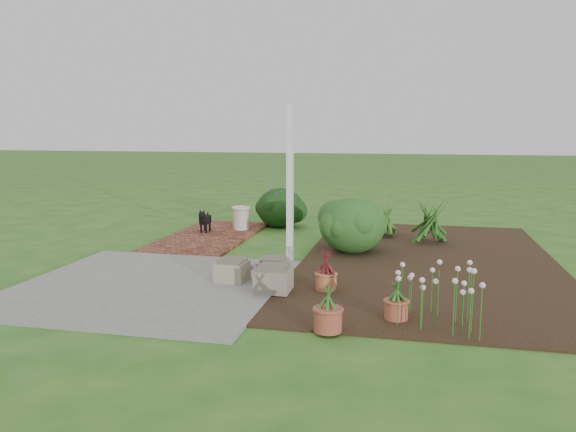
% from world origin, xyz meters
% --- Properties ---
extents(ground, '(80.00, 80.00, 0.00)m').
position_xyz_m(ground, '(0.00, 0.00, 0.00)').
color(ground, '#28601E').
rests_on(ground, ground).
extents(concrete_patio, '(3.50, 3.50, 0.04)m').
position_xyz_m(concrete_patio, '(-1.25, -1.75, 0.02)').
color(concrete_patio, slate).
rests_on(concrete_patio, ground).
extents(brick_path, '(1.60, 3.50, 0.04)m').
position_xyz_m(brick_path, '(-1.70, 1.75, 0.02)').
color(brick_path, '#5F2A1E').
rests_on(brick_path, ground).
extents(garden_bed, '(4.00, 7.00, 0.03)m').
position_xyz_m(garden_bed, '(2.50, 0.50, 0.01)').
color(garden_bed, black).
rests_on(garden_bed, ground).
extents(veranda_post, '(0.10, 0.10, 2.50)m').
position_xyz_m(veranda_post, '(0.30, 0.10, 1.25)').
color(veranda_post, white).
rests_on(veranda_post, ground).
extents(stone_trough_near, '(0.45, 0.45, 0.30)m').
position_xyz_m(stone_trough_near, '(0.48, -1.70, 0.19)').
color(stone_trough_near, '#76695A').
rests_on(stone_trough_near, concrete_patio).
extents(stone_trough_mid, '(0.47, 0.47, 0.28)m').
position_xyz_m(stone_trough_mid, '(0.35, -1.18, 0.18)').
color(stone_trough_mid, '#7B6B5B').
rests_on(stone_trough_mid, concrete_patio).
extents(stone_trough_far, '(0.42, 0.42, 0.27)m').
position_xyz_m(stone_trough_far, '(-0.20, -1.35, 0.17)').
color(stone_trough_far, gray).
rests_on(stone_trough_far, concrete_patio).
extents(black_dog, '(0.18, 0.52, 0.45)m').
position_xyz_m(black_dog, '(-1.91, 2.04, 0.31)').
color(black_dog, black).
rests_on(black_dog, brick_path).
extents(cream_ceramic_urn, '(0.38, 0.38, 0.46)m').
position_xyz_m(cream_ceramic_urn, '(-1.30, 2.55, 0.27)').
color(cream_ceramic_urn, beige).
rests_on(cream_ceramic_urn, brick_path).
extents(evergreen_shrub, '(1.19, 1.19, 0.96)m').
position_xyz_m(evergreen_shrub, '(1.21, 0.96, 0.51)').
color(evergreen_shrub, '#184415').
rests_on(evergreen_shrub, garden_bed).
extents(agapanthus_clump_back, '(1.25, 1.25, 0.93)m').
position_xyz_m(agapanthus_clump_back, '(2.53, 2.03, 0.50)').
color(agapanthus_clump_back, '#0F350A').
rests_on(agapanthus_clump_back, garden_bed).
extents(agapanthus_clump_front, '(1.20, 1.20, 0.82)m').
position_xyz_m(agapanthus_clump_front, '(1.65, 2.46, 0.44)').
color(agapanthus_clump_front, '#17390D').
rests_on(agapanthus_clump_front, garden_bed).
extents(pink_flower_patch, '(1.26, 1.26, 0.69)m').
position_xyz_m(pink_flower_patch, '(2.56, -2.48, 0.38)').
color(pink_flower_patch, '#113D0F').
rests_on(pink_flower_patch, garden_bed).
extents(terracotta_pot_bronze, '(0.37, 0.37, 0.23)m').
position_xyz_m(terracotta_pot_bronze, '(1.13, -1.46, 0.14)').
color(terracotta_pot_bronze, '#B2683C').
rests_on(terracotta_pot_bronze, garden_bed).
extents(terracotta_pot_small_left, '(0.28, 0.28, 0.22)m').
position_xyz_m(terracotta_pot_small_left, '(2.08, -2.43, 0.14)').
color(terracotta_pot_small_left, '#A65238').
rests_on(terracotta_pot_small_left, garden_bed).
extents(terracotta_pot_small_right, '(0.39, 0.39, 0.25)m').
position_xyz_m(terracotta_pot_small_right, '(1.39, -2.98, 0.16)').
color(terracotta_pot_small_right, '#9B4434').
rests_on(terracotta_pot_small_right, garden_bed).
extents(purple_flowering_bush, '(1.21, 1.21, 0.88)m').
position_xyz_m(purple_flowering_bush, '(-0.62, 3.26, 0.44)').
color(purple_flowering_bush, black).
rests_on(purple_flowering_bush, ground).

